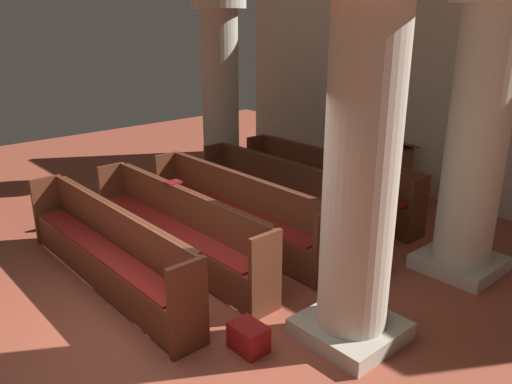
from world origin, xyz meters
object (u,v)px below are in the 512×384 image
(pew_row_2, at_px, (235,207))
(pew_row_4, at_px, (106,247))
(pillar_aisle_side, at_px, (478,129))
(pillar_aisle_rear, at_px, (362,163))
(kneeler_box_blue, at_px, (368,264))
(lectern, at_px, (400,175))
(pew_row_1, at_px, (284,193))
(pillar_far_side, at_px, (220,86))
(pew_row_3, at_px, (177,225))
(kneeler_box_red, at_px, (248,337))
(hymn_book, at_px, (173,182))
(pew_row_0, at_px, (326,180))

(pew_row_2, distance_m, pew_row_4, 2.00)
(pew_row_4, bearing_deg, pillar_aisle_side, 53.84)
(pillar_aisle_rear, bearing_deg, kneeler_box_blue, 119.61)
(pew_row_4, xyz_separation_m, lectern, (0.55, 5.36, -0.06))
(pew_row_1, bearing_deg, pillar_far_side, 163.39)
(pew_row_3, xyz_separation_m, kneeler_box_red, (2.11, -0.57, -0.38))
(pillar_aisle_side, bearing_deg, pew_row_4, -126.16)
(pew_row_2, bearing_deg, pew_row_1, 90.00)
(pew_row_3, distance_m, pillar_aisle_rear, 2.98)
(pillar_aisle_rear, bearing_deg, hymn_book, -176.72)
(pew_row_1, height_order, kneeler_box_blue, pew_row_1)
(pillar_far_side, bearing_deg, pew_row_3, -46.95)
(kneeler_box_blue, bearing_deg, pew_row_4, -126.24)
(hymn_book, height_order, kneeler_box_red, hymn_book)
(hymn_book, bearing_deg, kneeler_box_red, -17.15)
(pillar_aisle_rear, distance_m, lectern, 4.72)
(pillar_aisle_rear, height_order, hymn_book, pillar_aisle_rear)
(pew_row_1, distance_m, pillar_far_side, 3.01)
(pew_row_3, height_order, lectern, lectern)
(pillar_far_side, distance_m, kneeler_box_red, 6.00)
(pew_row_0, distance_m, kneeler_box_red, 4.15)
(pillar_aisle_side, bearing_deg, pew_row_0, 171.66)
(kneeler_box_red, xyz_separation_m, kneeler_box_blue, (-0.19, 2.18, -0.01))
(kneeler_box_red, bearing_deg, pew_row_3, 164.98)
(pew_row_2, relative_size, hymn_book, 17.12)
(pew_row_4, bearing_deg, pew_row_0, 90.00)
(pew_row_4, distance_m, pillar_aisle_side, 4.66)
(pew_row_1, distance_m, pillar_aisle_side, 3.02)
(pew_row_4, bearing_deg, pew_row_1, 90.00)
(lectern, bearing_deg, hymn_book, -101.95)
(pew_row_3, relative_size, lectern, 3.30)
(lectern, distance_m, hymn_book, 4.30)
(pew_row_1, bearing_deg, pillar_aisle_side, 13.07)
(pillar_far_side, distance_m, hymn_book, 3.53)
(lectern, height_order, kneeler_box_blue, lectern)
(pew_row_1, xyz_separation_m, pillar_aisle_rear, (2.63, -1.64, 1.34))
(pew_row_1, relative_size, pew_row_3, 1.00)
(pew_row_2, xyz_separation_m, pillar_aisle_side, (2.63, 1.61, 1.34))
(pew_row_4, xyz_separation_m, hymn_book, (-0.33, 1.18, 0.47))
(pew_row_0, xyz_separation_m, pillar_aisle_rear, (2.63, -2.64, 1.34))
(kneeler_box_red, bearing_deg, lectern, 107.52)
(pew_row_1, bearing_deg, pew_row_2, -90.00)
(pew_row_0, xyz_separation_m, pillar_aisle_side, (2.63, -0.39, 1.34))
(pew_row_1, distance_m, pew_row_4, 2.99)
(pillar_far_side, bearing_deg, pew_row_1, -16.61)
(pew_row_1, xyz_separation_m, pillar_far_side, (-2.58, 0.77, 1.34))
(pillar_aisle_rear, distance_m, kneeler_box_red, 2.02)
(pew_row_0, bearing_deg, pillar_aisle_side, -8.34)
(pew_row_1, distance_m, kneeler_box_blue, 1.99)
(pew_row_2, distance_m, hymn_book, 1.00)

